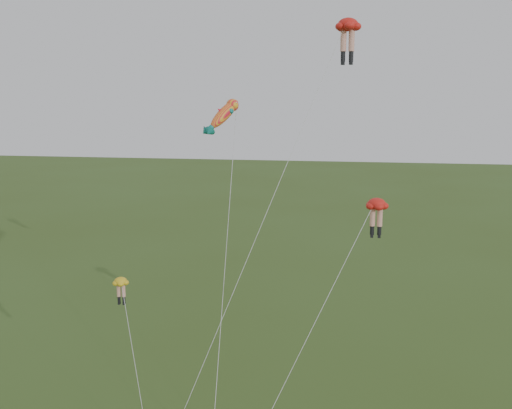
# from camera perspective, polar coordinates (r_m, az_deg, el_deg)

# --- Properties ---
(legs_kite_red_high) EXTENTS (10.20, 9.57, 24.20)m
(legs_kite_red_high) POSITION_cam_1_polar(r_m,az_deg,el_deg) (36.77, 8.97, 16.60)
(legs_kite_red_high) COLOR red
(legs_kite_red_high) RESTS_ON ground
(legs_kite_red_mid) EXTENTS (7.64, 9.05, 13.55)m
(legs_kite_red_mid) POSITION_cam_1_polar(r_m,az_deg,el_deg) (34.43, 11.77, -0.61)
(legs_kite_red_mid) COLOR red
(legs_kite_red_mid) RESTS_ON ground
(legs_kite_yellow) EXTENTS (3.12, 3.57, 9.23)m
(legs_kite_yellow) POSITION_cam_1_polar(r_m,az_deg,el_deg) (33.99, -13.25, -8.39)
(legs_kite_yellow) COLOR gold
(legs_kite_yellow) RESTS_ON ground
(fish_kite) EXTENTS (2.77, 11.84, 19.57)m
(fish_kite) POSITION_cam_1_polar(r_m,az_deg,el_deg) (38.45, -3.20, 8.85)
(fish_kite) COLOR gold
(fish_kite) RESTS_ON ground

